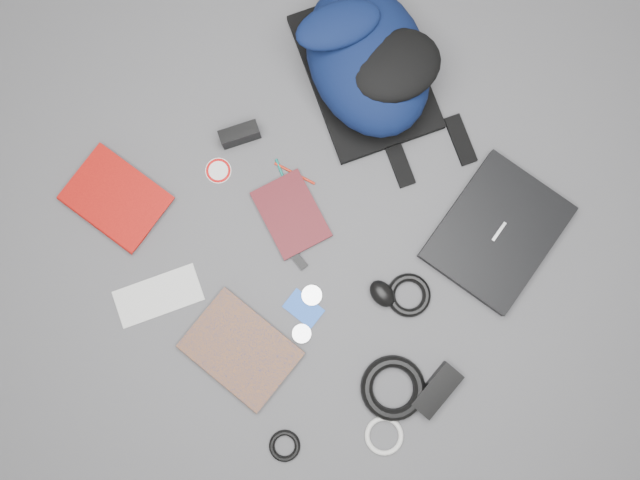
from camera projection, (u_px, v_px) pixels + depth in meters
ground at (320, 241)px, 1.66m from camera, size 4.00×4.00×0.00m
backpack at (368, 60)px, 1.61m from camera, size 0.46×0.55×0.20m
laptop at (497, 232)px, 1.65m from camera, size 0.41×0.36×0.03m
textbook_red at (94, 227)px, 1.65m from camera, size 0.25×0.29×0.03m
comic_book at (216, 380)px, 1.61m from camera, size 0.25×0.31×0.02m
envelope at (158, 296)px, 1.65m from camera, size 0.25×0.17×0.00m
dvd_case at (291, 214)px, 1.66m from camera, size 0.18×0.23×0.02m
compact_camera at (240, 135)px, 1.66m from camera, size 0.11×0.07×0.06m
sticker_disc at (218, 171)px, 1.68m from camera, size 0.07×0.07×0.00m
pen_teal at (285, 181)px, 1.68m from camera, size 0.04×0.12×0.01m
pen_red at (295, 173)px, 1.68m from camera, size 0.06×0.11×0.01m
id_badge at (304, 308)px, 1.64m from camera, size 0.08×0.11×0.00m
usb_black at (298, 259)px, 1.65m from camera, size 0.02×0.06×0.01m
mouse at (382, 294)px, 1.63m from camera, size 0.06×0.08×0.04m
headphone_left at (302, 333)px, 1.63m from camera, size 0.05×0.05×0.01m
headphone_right at (312, 295)px, 1.64m from camera, size 0.06×0.06×0.01m
cable_coil at (409, 295)px, 1.64m from camera, size 0.15×0.15×0.02m
power_brick at (437, 390)px, 1.60m from camera, size 0.15×0.09×0.04m
power_cord_coil at (393, 388)px, 1.61m from camera, size 0.19×0.19×0.03m
earbud_coil at (285, 446)px, 1.60m from camera, size 0.10×0.10×0.02m
white_cable_coil at (384, 436)px, 1.60m from camera, size 0.11×0.11×0.01m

